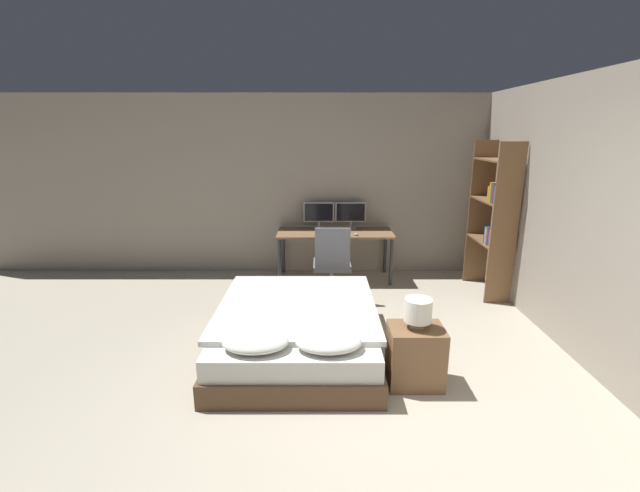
{
  "coord_description": "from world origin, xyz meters",
  "views": [
    {
      "loc": [
        -0.32,
        -2.58,
        2.16
      ],
      "look_at": [
        -0.32,
        2.66,
        0.75
      ],
      "focal_mm": 24.0,
      "sensor_mm": 36.0,
      "label": 1
    }
  ],
  "objects_px": {
    "keyboard": "(336,235)",
    "office_chair": "(332,269)",
    "desk": "(335,237)",
    "nightstand": "(416,356)",
    "bedside_lamp": "(418,310)",
    "bed": "(297,329)",
    "monitor_right": "(351,214)",
    "bookshelf": "(496,214)",
    "monitor_left": "(319,214)",
    "computer_mouse": "(357,234)"
  },
  "relations": [
    {
      "from": "keyboard",
      "to": "office_chair",
      "type": "xyz_separation_m",
      "value": [
        -0.06,
        -0.52,
        -0.33
      ]
    },
    {
      "from": "desk",
      "to": "office_chair",
      "type": "xyz_separation_m",
      "value": [
        -0.06,
        -0.76,
        -0.25
      ]
    },
    {
      "from": "nightstand",
      "to": "bedside_lamp",
      "type": "relative_size",
      "value": 2.04
    },
    {
      "from": "nightstand",
      "to": "bedside_lamp",
      "type": "bearing_deg",
      "value": -90.0
    },
    {
      "from": "bed",
      "to": "keyboard",
      "type": "bearing_deg",
      "value": 77.14
    },
    {
      "from": "bed",
      "to": "office_chair",
      "type": "height_order",
      "value": "office_chair"
    },
    {
      "from": "monitor_right",
      "to": "bookshelf",
      "type": "bearing_deg",
      "value": -25.26
    },
    {
      "from": "bedside_lamp",
      "to": "office_chair",
      "type": "bearing_deg",
      "value": 108.22
    },
    {
      "from": "desk",
      "to": "keyboard",
      "type": "distance_m",
      "value": 0.25
    },
    {
      "from": "monitor_right",
      "to": "office_chair",
      "type": "relative_size",
      "value": 0.46
    },
    {
      "from": "monitor_left",
      "to": "keyboard",
      "type": "height_order",
      "value": "monitor_left"
    },
    {
      "from": "desk",
      "to": "keyboard",
      "type": "bearing_deg",
      "value": -90.0
    },
    {
      "from": "keyboard",
      "to": "bookshelf",
      "type": "bearing_deg",
      "value": -10.64
    },
    {
      "from": "nightstand",
      "to": "monitor_right",
      "type": "distance_m",
      "value": 3.13
    },
    {
      "from": "desk",
      "to": "bookshelf",
      "type": "distance_m",
      "value": 2.22
    },
    {
      "from": "bed",
      "to": "monitor_right",
      "type": "bearing_deg",
      "value": 74.23
    },
    {
      "from": "monitor_left",
      "to": "monitor_right",
      "type": "distance_m",
      "value": 0.48
    },
    {
      "from": "monitor_right",
      "to": "office_chair",
      "type": "height_order",
      "value": "monitor_right"
    },
    {
      "from": "monitor_left",
      "to": "office_chair",
      "type": "xyz_separation_m",
      "value": [
        0.18,
        -0.99,
        -0.55
      ]
    },
    {
      "from": "bookshelf",
      "to": "monitor_left",
      "type": "bearing_deg",
      "value": 159.52
    },
    {
      "from": "desk",
      "to": "bookshelf",
      "type": "bearing_deg",
      "value": -16.78
    },
    {
      "from": "bedside_lamp",
      "to": "computer_mouse",
      "type": "xyz_separation_m",
      "value": [
        -0.31,
        2.56,
        0.05
      ]
    },
    {
      "from": "keyboard",
      "to": "office_chair",
      "type": "bearing_deg",
      "value": -96.89
    },
    {
      "from": "bed",
      "to": "nightstand",
      "type": "relative_size",
      "value": 3.72
    },
    {
      "from": "bed",
      "to": "monitor_right",
      "type": "relative_size",
      "value": 4.34
    },
    {
      "from": "bedside_lamp",
      "to": "monitor_right",
      "type": "relative_size",
      "value": 0.57
    },
    {
      "from": "keyboard",
      "to": "monitor_left",
      "type": "bearing_deg",
      "value": 116.91
    },
    {
      "from": "keyboard",
      "to": "office_chair",
      "type": "relative_size",
      "value": 0.41
    },
    {
      "from": "computer_mouse",
      "to": "nightstand",
      "type": "bearing_deg",
      "value": -82.99
    },
    {
      "from": "bedside_lamp",
      "to": "bookshelf",
      "type": "bearing_deg",
      "value": 55.89
    },
    {
      "from": "nightstand",
      "to": "bookshelf",
      "type": "bearing_deg",
      "value": 55.89
    },
    {
      "from": "nightstand",
      "to": "bookshelf",
      "type": "height_order",
      "value": "bookshelf"
    },
    {
      "from": "monitor_right",
      "to": "office_chair",
      "type": "distance_m",
      "value": 1.18
    },
    {
      "from": "monitor_right",
      "to": "bedside_lamp",
      "type": "bearing_deg",
      "value": -83.11
    },
    {
      "from": "monitor_left",
      "to": "keyboard",
      "type": "bearing_deg",
      "value": -63.09
    },
    {
      "from": "bookshelf",
      "to": "monitor_right",
      "type": "bearing_deg",
      "value": 154.74
    },
    {
      "from": "bedside_lamp",
      "to": "monitor_left",
      "type": "distance_m",
      "value": 3.16
    },
    {
      "from": "bed",
      "to": "computer_mouse",
      "type": "bearing_deg",
      "value": 69.37
    },
    {
      "from": "bed",
      "to": "desk",
      "type": "relative_size",
      "value": 1.17
    },
    {
      "from": "keyboard",
      "to": "bedside_lamp",
      "type": "bearing_deg",
      "value": -76.62
    },
    {
      "from": "monitor_right",
      "to": "computer_mouse",
      "type": "relative_size",
      "value": 6.54
    },
    {
      "from": "bed",
      "to": "keyboard",
      "type": "distance_m",
      "value": 2.1
    },
    {
      "from": "monitor_right",
      "to": "office_chair",
      "type": "xyz_separation_m",
      "value": [
        -0.3,
        -0.99,
        -0.55
      ]
    },
    {
      "from": "monitor_right",
      "to": "nightstand",
      "type": "bearing_deg",
      "value": -83.11
    },
    {
      "from": "bed",
      "to": "nightstand",
      "type": "height_order",
      "value": "bed"
    },
    {
      "from": "nightstand",
      "to": "computer_mouse",
      "type": "distance_m",
      "value": 2.62
    },
    {
      "from": "bookshelf",
      "to": "office_chair",
      "type": "bearing_deg",
      "value": -176.55
    },
    {
      "from": "keyboard",
      "to": "computer_mouse",
      "type": "distance_m",
      "value": 0.29
    },
    {
      "from": "monitor_right",
      "to": "keyboard",
      "type": "xyz_separation_m",
      "value": [
        -0.24,
        -0.48,
        -0.22
      ]
    },
    {
      "from": "bedside_lamp",
      "to": "bed",
      "type": "bearing_deg",
      "value": 151.61
    }
  ]
}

